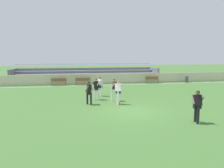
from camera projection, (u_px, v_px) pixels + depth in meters
ground_plane at (131, 111)px, 12.70m from camera, size 160.00×160.00×0.00m
field_line_sideline at (102, 85)px, 24.85m from camera, size 44.00×0.12×0.01m
sideline_wall at (100, 79)px, 26.18m from camera, size 48.00×0.16×1.27m
bleacher_stand at (88, 74)px, 28.33m from camera, size 19.71×3.59×2.45m
bench_far_left at (59, 81)px, 24.39m from camera, size 1.80×0.40×0.90m
bench_near_bin at (152, 79)px, 26.67m from camera, size 1.80×0.40×0.90m
bench_near_wall_gap at (83, 81)px, 24.94m from camera, size 1.80×0.40×0.90m
trash_bin at (187, 79)px, 27.52m from camera, size 0.46×0.46×0.83m
player_white_pressing_high at (118, 90)px, 14.53m from camera, size 0.50×0.52×1.72m
player_dark_trailing_run at (114, 88)px, 15.63m from camera, size 0.62×0.45×1.71m
player_dark_on_ball at (89, 91)px, 14.44m from camera, size 0.69×0.47×1.65m
player_white_overlapping at (100, 85)px, 17.70m from camera, size 0.59×0.52×1.65m
player_dark_dropping_back at (96, 87)px, 16.10m from camera, size 0.53×0.71×1.70m
player_dark_wide_left at (197, 104)px, 10.32m from camera, size 0.57×0.57×1.68m
soccer_ball at (118, 103)px, 14.57m from camera, size 0.22×0.22×0.22m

